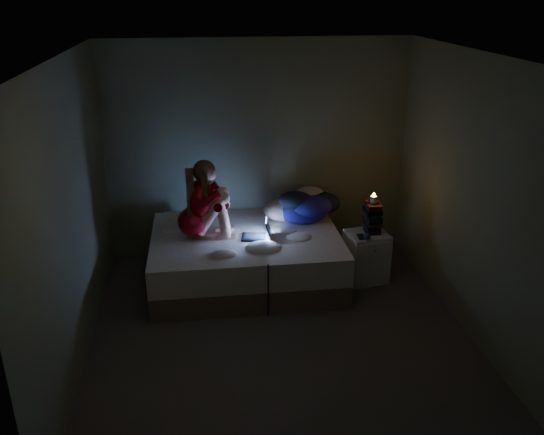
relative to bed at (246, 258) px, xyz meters
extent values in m
cube|color=#46413F|center=(0.23, -1.10, -0.30)|extent=(3.60, 3.80, 0.02)
cube|color=silver|center=(0.23, -1.10, 2.32)|extent=(3.60, 3.80, 0.02)
cube|color=#5E6652|center=(0.23, 0.81, 1.01)|extent=(3.60, 0.02, 2.60)
cube|color=#5E6652|center=(0.23, -3.01, 1.01)|extent=(3.60, 0.02, 2.60)
cube|color=#5E6652|center=(-1.58, -1.10, 1.01)|extent=(0.02, 3.80, 2.60)
cube|color=#5E6652|center=(2.04, -1.10, 1.01)|extent=(0.02, 3.80, 2.60)
cube|color=white|center=(-0.68, 0.32, 0.35)|extent=(0.45, 0.32, 0.13)
cube|color=silver|center=(1.35, -0.16, 0.00)|extent=(0.49, 0.45, 0.58)
cylinder|color=beige|center=(1.40, -0.12, 0.65)|extent=(0.07, 0.07, 0.08)
cube|color=black|center=(1.23, -0.24, 0.30)|extent=(0.10, 0.15, 0.01)
sphere|color=navy|center=(1.26, -0.31, 0.33)|extent=(0.08, 0.08, 0.08)
camera|label=1|loc=(-0.45, -5.68, 2.84)|focal=37.17mm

